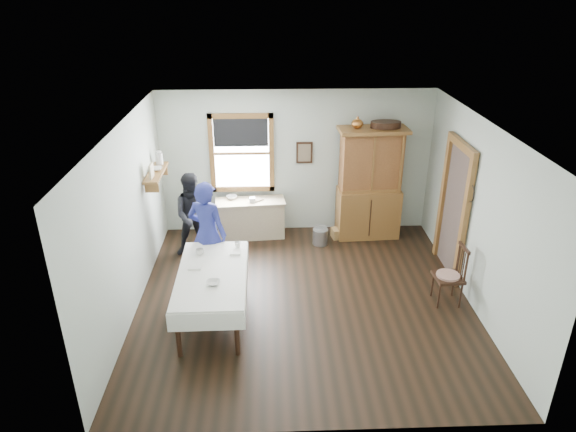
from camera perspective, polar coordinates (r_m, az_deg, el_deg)
The scene contains 20 objects.
room at distance 7.27m, azimuth 1.93°, elevation -0.44°, with size 5.01×5.01×2.70m.
window at distance 9.46m, azimuth -5.19°, elevation 7.44°, with size 1.18×0.07×1.48m.
doorway at distance 8.62m, azimuth 18.02°, elevation 1.14°, with size 0.09×1.14×2.22m.
wall_shelf at distance 8.79m, azimuth -14.42°, elevation 4.93°, with size 0.24×1.00×0.44m.
framed_picture at distance 9.49m, azimuth 1.83°, elevation 7.04°, with size 0.30×0.04×0.40m, color #341C12.
rug_beater at distance 7.94m, azimuth 19.76°, elevation 3.21°, with size 0.27×0.27×0.01m, color black.
work_counter at distance 9.65m, azimuth -4.17°, elevation -0.28°, with size 1.28×0.48×0.73m, color tan.
china_hutch at distance 9.52m, azimuth 9.06°, elevation 3.55°, with size 1.22×0.58×2.08m, color olive.
dining_table at distance 7.44m, azimuth -8.29°, elevation -8.71°, with size 0.99×1.87×0.75m, color white.
spindle_chair at distance 8.00m, azimuth 17.43°, elevation -6.24°, with size 0.44×0.44×0.95m, color #341C12.
pail at distance 9.45m, azimuth 3.59°, elevation -2.29°, with size 0.28×0.28×0.30m, color #989BA0.
wicker_basket at distance 9.73m, azimuth 5.84°, elevation -1.88°, with size 0.32×0.23×0.19m, color olive.
woman_blue at distance 8.08m, azimuth -8.90°, elevation -2.35°, with size 0.58×0.38×1.60m, color navy.
figure_dark at distance 9.04m, azimuth -10.33°, elevation -0.16°, with size 0.67×0.52×1.38m, color black.
table_cup_a at distance 7.69m, azimuth -9.77°, elevation -3.94°, with size 0.12×0.12×0.09m, color silver.
table_cup_b at distance 7.82m, azimuth -5.62°, elevation -3.19°, with size 0.09×0.09×0.09m, color silver.
table_bowl at distance 6.97m, azimuth -8.29°, elevation -7.33°, with size 0.20×0.20×0.05m, color silver.
counter_book at distance 9.50m, azimuth -4.02°, elevation 1.79°, with size 0.15×0.21×0.02m, color #72624C.
counter_bowl at distance 9.60m, azimuth -6.28°, elevation 2.08°, with size 0.19×0.19×0.06m, color silver.
shelf_bowl at distance 8.80m, azimuth -14.43°, elevation 5.11°, with size 0.22×0.22×0.05m, color silver.
Camera 1 is at (-0.49, -6.55, 4.46)m, focal length 32.00 mm.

